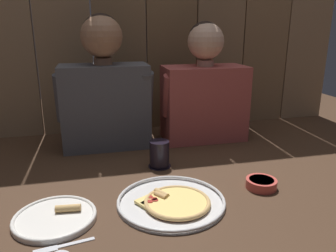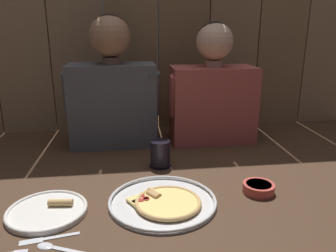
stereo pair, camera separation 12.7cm
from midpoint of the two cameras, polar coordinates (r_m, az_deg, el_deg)
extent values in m
plane|color=#422B1C|center=(1.25, -0.86, -9.24)|extent=(3.20, 3.20, 0.00)
cylinder|color=silver|center=(1.09, -2.86, -13.06)|extent=(0.35, 0.35, 0.01)
torus|color=silver|center=(1.09, -2.87, -12.69)|extent=(0.35, 0.35, 0.01)
cylinder|color=#B23823|center=(1.08, -1.85, -13.24)|extent=(0.20, 0.20, 0.00)
cylinder|color=#F4D170|center=(1.08, -1.85, -13.01)|extent=(0.19, 0.19, 0.01)
torus|color=tan|center=(1.08, -1.85, -13.01)|extent=(0.21, 0.21, 0.01)
cube|color=#EABC56|center=(1.09, -6.01, -12.94)|extent=(0.08, 0.08, 0.01)
cylinder|color=tan|center=(1.10, -4.64, -12.01)|extent=(0.04, 0.05, 0.02)
cylinder|color=#A3281E|center=(1.09, -5.77, -12.46)|extent=(0.02, 0.02, 0.00)
cylinder|color=#A3281E|center=(1.08, -5.64, -12.65)|extent=(0.02, 0.02, 0.00)
cube|color=#F4D170|center=(1.10, -6.35, -12.60)|extent=(0.11, 0.10, 0.01)
cylinder|color=tan|center=(1.12, -4.45, -11.59)|extent=(0.05, 0.06, 0.02)
cylinder|color=#A3281E|center=(1.08, -6.55, -12.84)|extent=(0.02, 0.02, 0.00)
cylinder|color=#A3281E|center=(1.10, -6.53, -12.09)|extent=(0.02, 0.02, 0.00)
cylinder|color=white|center=(1.08, -22.18, -14.58)|extent=(0.24, 0.24, 0.01)
torus|color=white|center=(1.08, -22.22, -14.30)|extent=(0.24, 0.24, 0.01)
cylinder|color=tan|center=(1.09, -20.13, -13.23)|extent=(0.08, 0.03, 0.02)
cylinder|color=black|center=(1.36, -4.16, -6.86)|extent=(0.09, 0.09, 0.01)
cylinder|color=black|center=(1.34, -4.21, -4.74)|extent=(0.08, 0.08, 0.10)
cylinder|color=#CC4C42|center=(1.21, 12.85, -9.70)|extent=(0.11, 0.11, 0.03)
cylinder|color=#B23823|center=(1.21, 12.87, -9.36)|extent=(0.09, 0.09, 0.02)
cube|color=silver|center=(0.97, -19.32, -18.45)|extent=(0.10, 0.03, 0.01)
cube|color=silver|center=(0.97, -24.10, -19.01)|extent=(0.06, 0.03, 0.00)
cube|color=#4C4C51|center=(1.56, -12.99, 3.25)|extent=(0.39, 0.19, 0.38)
cylinder|color=#9E7051|center=(1.53, -13.51, 10.77)|extent=(0.08, 0.08, 0.03)
sphere|color=#9E7051|center=(1.52, -13.79, 14.73)|extent=(0.18, 0.18, 0.18)
sphere|color=black|center=(1.54, -13.83, 15.25)|extent=(0.17, 0.17, 0.17)
cylinder|color=#4C4C51|center=(1.52, -19.80, 4.52)|extent=(0.08, 0.11, 0.22)
cylinder|color=#4C4C51|center=(1.52, -6.41, 5.43)|extent=(0.08, 0.13, 0.22)
cube|color=#AD4C47|center=(1.64, 3.99, 3.90)|extent=(0.40, 0.21, 0.36)
cylinder|color=#DBAD8E|center=(1.61, 4.13, 10.74)|extent=(0.08, 0.08, 0.03)
sphere|color=#DBAD8E|center=(1.60, 4.21, 14.33)|extent=(0.17, 0.17, 0.17)
sphere|color=black|center=(1.61, 4.08, 14.80)|extent=(0.16, 0.16, 0.16)
cylinder|color=#AD4C47|center=(1.54, -1.91, 5.20)|extent=(0.08, 0.13, 0.21)
cylinder|color=#AD4C47|center=(1.65, 10.41, 5.71)|extent=(0.08, 0.11, 0.21)
cube|color=#846647|center=(1.90, 7.23, 20.73)|extent=(0.27, 0.03, 1.36)
cube|color=brown|center=(2.01, 15.08, 20.09)|extent=(0.27, 0.03, 1.36)
cube|color=#8D6E50|center=(2.15, 21.94, 19.25)|extent=(0.27, 0.03, 1.36)
camera|label=1|loc=(0.06, -92.86, -0.87)|focal=35.45mm
camera|label=2|loc=(0.06, 87.14, 0.87)|focal=35.45mm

